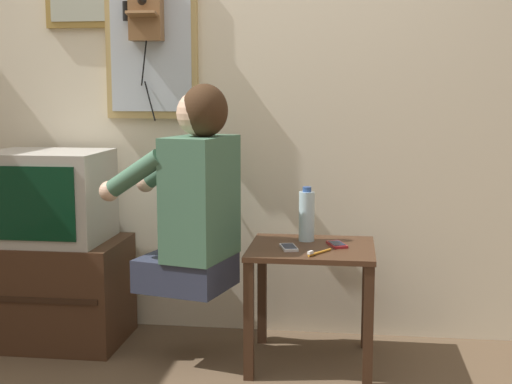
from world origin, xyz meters
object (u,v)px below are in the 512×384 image
(cell_phone_held, at_px, (289,247))
(water_bottle, at_px, (307,216))
(cell_phone_spare, at_px, (337,244))
(television, at_px, (48,196))
(wall_phone_antique, at_px, (146,6))
(person, at_px, (194,196))
(wall_mirror, at_px, (151,46))
(toothbrush, at_px, (318,252))

(cell_phone_held, relative_size, water_bottle, 0.56)
(water_bottle, bearing_deg, cell_phone_spare, -32.06)
(television, distance_m, wall_phone_antique, 1.00)
(person, bearing_deg, wall_phone_antique, 52.08)
(person, xyz_separation_m, wall_mirror, (-0.30, 0.44, 0.65))
(person, distance_m, cell_phone_held, 0.46)
(wall_phone_antique, height_order, toothbrush, wall_phone_antique)
(wall_mirror, relative_size, cell_phone_spare, 5.01)
(cell_phone_spare, bearing_deg, wall_phone_antique, 141.10)
(wall_phone_antique, bearing_deg, cell_phone_held, -29.26)
(wall_phone_antique, xyz_separation_m, cell_phone_held, (0.71, -0.40, -1.05))
(television, relative_size, water_bottle, 2.21)
(water_bottle, bearing_deg, person, -159.52)
(person, bearing_deg, cell_phone_held, -74.82)
(television, bearing_deg, person, -13.39)
(wall_mirror, bearing_deg, cell_phone_spare, -21.49)
(wall_mirror, xyz_separation_m, toothbrush, (0.83, -0.52, -0.86))
(wall_mirror, xyz_separation_m, water_bottle, (0.76, -0.27, -0.76))
(cell_phone_spare, bearing_deg, water_bottle, 128.02)
(cell_phone_held, distance_m, toothbrush, 0.15)
(person, bearing_deg, television, 91.25)
(cell_phone_held, xyz_separation_m, water_bottle, (0.06, 0.17, 0.11))
(cell_phone_held, distance_m, cell_phone_spare, 0.22)
(cell_phone_held, relative_size, cell_phone_spare, 0.99)
(person, relative_size, television, 1.65)
(cell_phone_spare, bearing_deg, wall_mirror, 138.59)
(television, distance_m, water_bottle, 1.20)
(wall_phone_antique, bearing_deg, water_bottle, -16.41)
(wall_phone_antique, relative_size, toothbrush, 5.51)
(cell_phone_held, relative_size, toothbrush, 1.02)
(television, relative_size, cell_phone_held, 3.92)
(cell_phone_spare, relative_size, water_bottle, 0.57)
(wall_phone_antique, height_order, cell_phone_held, wall_phone_antique)
(wall_phone_antique, xyz_separation_m, water_bottle, (0.77, -0.23, -0.94))
(person, xyz_separation_m, television, (-0.73, 0.17, -0.04))
(cell_phone_spare, xyz_separation_m, water_bottle, (-0.14, 0.09, 0.11))
(television, distance_m, cell_phone_held, 1.16)
(water_bottle, xyz_separation_m, toothbrush, (0.06, -0.25, -0.11))
(person, height_order, wall_phone_antique, wall_phone_antique)
(cell_phone_held, xyz_separation_m, cell_phone_spare, (0.20, 0.09, 0.00))
(television, relative_size, cell_phone_spare, 3.88)
(wall_phone_antique, xyz_separation_m, wall_mirror, (0.01, 0.04, -0.18))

